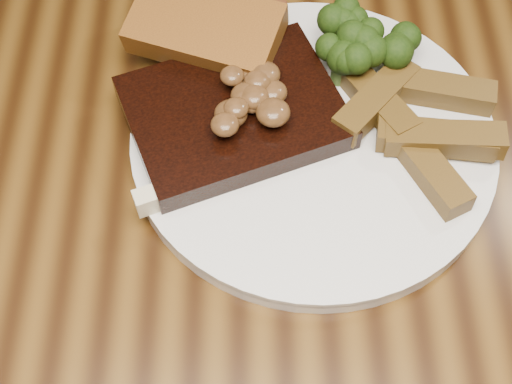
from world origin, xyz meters
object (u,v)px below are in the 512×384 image
steak (234,114)px  potato_wedges (416,122)px  dining_table (260,277)px  garlic_bread (207,46)px  plate (313,141)px

steak → potato_wedges: 0.14m
steak → potato_wedges: size_ratio=1.39×
dining_table → garlic_bread: (-0.04, 0.16, 0.12)m
potato_wedges → dining_table: bearing=-147.4°
plate → garlic_bread: garlic_bread is taller
dining_table → steak: (-0.02, 0.09, 0.12)m
plate → potato_wedges: bearing=3.6°
potato_wedges → plate: bearing=-176.4°
dining_table → steak: steak is taller
garlic_bread → steak: bearing=-51.5°
plate → steak: steak is taller
steak → potato_wedges: (0.14, -0.01, 0.00)m
potato_wedges → steak: bearing=176.4°
plate → garlic_bread: 0.12m
garlic_bread → potato_wedges: (0.16, -0.08, -0.00)m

